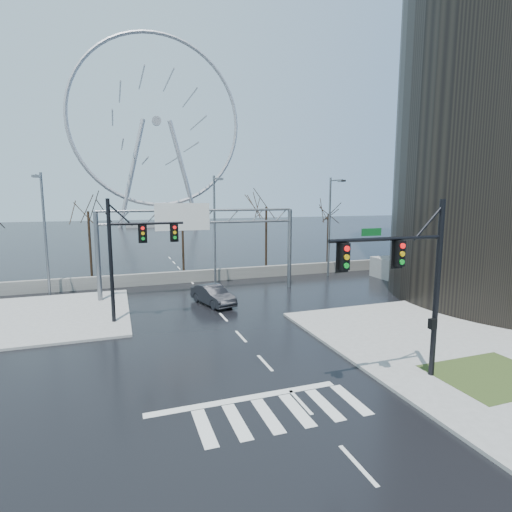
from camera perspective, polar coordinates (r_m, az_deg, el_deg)
name	(u,v)px	position (r m, az deg, el deg)	size (l,w,h in m)	color
ground	(265,363)	(20.31, 1.30, -15.03)	(260.00, 260.00, 0.00)	black
sidewalk_right_ext	(404,327)	(26.78, 20.41, -9.51)	(12.00, 10.00, 0.15)	gray
sidewalk_far	(52,316)	(30.80, -27.13, -7.58)	(10.00, 12.00, 0.15)	gray
grass_strip	(492,376)	(21.47, 30.64, -14.48)	(5.00, 4.00, 0.02)	#32401B
barrier_wall	(191,276)	(38.73, -9.23, -2.88)	(52.00, 0.50, 1.10)	slate
signal_mast_near	(413,274)	(18.09, 21.53, -2.39)	(5.52, 0.41, 8.00)	black
signal_mast_far	(129,249)	(26.59, -17.67, 1.01)	(4.72, 0.41, 8.00)	black
sign_gantry	(196,233)	(33.10, -8.50, 3.32)	(16.36, 0.40, 7.60)	slate
streetlight_left	(44,225)	(36.05, -28.05, 3.96)	(0.50, 2.55, 10.00)	slate
streetlight_mid	(215,221)	(36.67, -5.83, 4.97)	(0.50, 2.55, 10.00)	slate
streetlight_right	(331,219)	(41.17, 10.69, 5.24)	(0.50, 2.55, 10.00)	slate
tree_left	(88,219)	(41.04, -22.82, 4.84)	(3.75, 3.75, 7.50)	black
tree_center	(182,225)	(42.53, -10.47, 4.38)	(3.25, 3.25, 6.50)	black
tree_right	(266,214)	(43.83, 1.47, 6.00)	(3.90, 3.90, 7.80)	black
tree_far_right	(328,220)	(47.75, 10.29, 5.11)	(3.40, 3.40, 6.80)	black
ferris_wheel	(157,128)	(114.44, -14.00, 17.29)	(45.00, 6.00, 50.91)	gray
car	(213,295)	(30.47, -6.17, -5.56)	(1.57, 4.49, 1.48)	black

